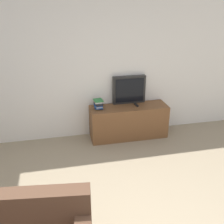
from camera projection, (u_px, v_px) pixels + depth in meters
name	position (u px, v px, depth m)	size (l,w,h in m)	color
wall_back	(79.00, 66.00, 4.45)	(9.00, 0.06, 2.60)	white
tv_stand	(129.00, 122.00, 4.77)	(1.39, 0.43, 0.60)	brown
television	(129.00, 90.00, 4.72)	(0.60, 0.09, 0.51)	black
book_stack	(98.00, 104.00, 4.55)	(0.17, 0.24, 0.16)	gold
remote_on_stand	(136.00, 105.00, 4.69)	(0.05, 0.14, 0.02)	black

